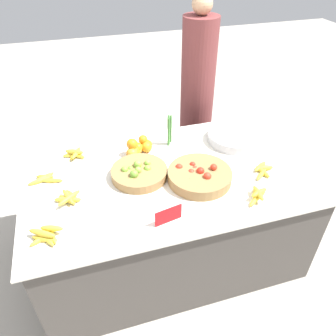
# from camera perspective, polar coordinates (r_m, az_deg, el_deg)

# --- Properties ---
(ground_plane) EXTENTS (12.00, 12.00, 0.00)m
(ground_plane) POSITION_cam_1_polar(r_m,az_deg,el_deg) (2.62, 0.00, -13.73)
(ground_plane) COLOR #ADA599
(market_table) EXTENTS (1.82, 1.11, 0.73)m
(market_table) POSITION_cam_1_polar(r_m,az_deg,el_deg) (2.35, 0.00, -8.09)
(market_table) COLOR #4C4742
(market_table) RESTS_ON ground_plane
(lime_bowl) EXTENTS (0.36, 0.36, 0.10)m
(lime_bowl) POSITION_cam_1_polar(r_m,az_deg,el_deg) (2.07, -5.07, -0.81)
(lime_bowl) COLOR olive
(lime_bowl) RESTS_ON market_table
(tomato_basket) EXTENTS (0.40, 0.40, 0.11)m
(tomato_basket) POSITION_cam_1_polar(r_m,az_deg,el_deg) (2.04, 5.49, -1.34)
(tomato_basket) COLOR olive
(tomato_basket) RESTS_ON market_table
(orange_pile) EXTENTS (0.20, 0.16, 0.13)m
(orange_pile) POSITION_cam_1_polar(r_m,az_deg,el_deg) (2.28, -5.15, 3.57)
(orange_pile) COLOR orange
(orange_pile) RESTS_ON market_table
(metal_bowl) EXTENTS (0.39, 0.39, 0.06)m
(metal_bowl) POSITION_cam_1_polar(r_m,az_deg,el_deg) (2.47, 11.50, 5.31)
(metal_bowl) COLOR #B7B7BF
(metal_bowl) RESTS_ON market_table
(price_sign) EXTENTS (0.16, 0.04, 0.10)m
(price_sign) POSITION_cam_1_polar(r_m,az_deg,el_deg) (1.76, 0.08, -8.24)
(price_sign) COLOR red
(price_sign) RESTS_ON market_table
(veg_bundle) EXTENTS (0.04, 0.06, 0.22)m
(veg_bundle) POSITION_cam_1_polar(r_m,az_deg,el_deg) (2.34, 0.20, 6.55)
(veg_bundle) COLOR #4C8E42
(veg_bundle) RESTS_ON market_table
(banana_bunch_back_center) EXTENTS (0.15, 0.17, 0.06)m
(banana_bunch_back_center) POSITION_cam_1_polar(r_m,az_deg,el_deg) (2.34, -15.91, 2.42)
(banana_bunch_back_center) COLOR gold
(banana_bunch_back_center) RESTS_ON market_table
(banana_bunch_front_right) EXTENTS (0.17, 0.18, 0.04)m
(banana_bunch_front_right) POSITION_cam_1_polar(r_m,az_deg,el_deg) (2.20, 16.08, -0.28)
(banana_bunch_front_right) COLOR gold
(banana_bunch_front_right) RESTS_ON market_table
(banana_bunch_front_left) EXTENTS (0.16, 0.16, 0.05)m
(banana_bunch_front_left) POSITION_cam_1_polar(r_m,az_deg,el_deg) (1.98, -16.91, -5.01)
(banana_bunch_front_left) COLOR gold
(banana_bunch_front_left) RESTS_ON market_table
(banana_bunch_middle_right) EXTENTS (0.18, 0.15, 0.06)m
(banana_bunch_middle_right) POSITION_cam_1_polar(r_m,az_deg,el_deg) (1.81, -20.45, -10.87)
(banana_bunch_middle_right) COLOR gold
(banana_bunch_middle_right) RESTS_ON market_table
(banana_bunch_middle_left) EXTENTS (0.22, 0.12, 0.03)m
(banana_bunch_middle_left) POSITION_cam_1_polar(r_m,az_deg,el_deg) (2.19, -20.66, -1.79)
(banana_bunch_middle_left) COLOR gold
(banana_bunch_middle_left) RESTS_ON market_table
(banana_bunch_front_center) EXTENTS (0.16, 0.15, 0.06)m
(banana_bunch_front_center) POSITION_cam_1_polar(r_m,az_deg,el_deg) (1.98, 15.30, -4.62)
(banana_bunch_front_center) COLOR gold
(banana_bunch_front_center) RESTS_ON market_table
(vendor_person) EXTENTS (0.29, 0.29, 1.62)m
(vendor_person) POSITION_cam_1_polar(r_m,az_deg,el_deg) (2.96, 5.03, 11.49)
(vendor_person) COLOR brown
(vendor_person) RESTS_ON ground_plane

